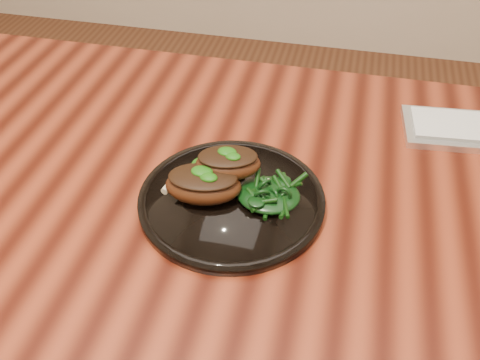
% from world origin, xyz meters
% --- Properties ---
extents(desk, '(1.60, 0.80, 0.75)m').
position_xyz_m(desk, '(0.00, 0.00, 0.67)').
color(desk, '#380E07').
rests_on(desk, ground).
extents(plate, '(0.27, 0.27, 0.02)m').
position_xyz_m(plate, '(-0.00, -0.03, 0.76)').
color(plate, black).
rests_on(plate, desk).
extents(lamb_chop_front, '(0.12, 0.08, 0.05)m').
position_xyz_m(lamb_chop_front, '(-0.04, -0.04, 0.79)').
color(lamb_chop_front, '#461F0D').
rests_on(lamb_chop_front, plate).
extents(lamb_chop_back, '(0.11, 0.08, 0.04)m').
position_xyz_m(lamb_chop_back, '(-0.01, -0.00, 0.81)').
color(lamb_chop_back, '#461F0D').
rests_on(lamb_chop_back, plate).
extents(herb_smear, '(0.09, 0.06, 0.01)m').
position_xyz_m(herb_smear, '(-0.04, 0.03, 0.77)').
color(herb_smear, '#0D4407').
rests_on(herb_smear, plate).
extents(greens_heap, '(0.09, 0.09, 0.03)m').
position_xyz_m(greens_heap, '(0.05, -0.03, 0.78)').
color(greens_heap, black).
rests_on(greens_heap, plate).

